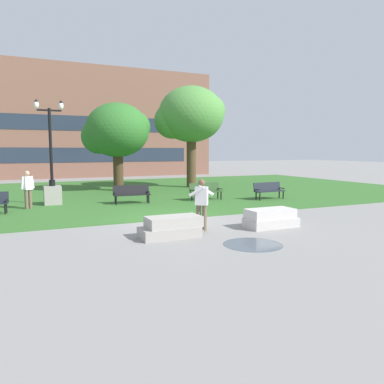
# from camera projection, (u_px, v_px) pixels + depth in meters

# --- Properties ---
(ground_plane) EXTENTS (140.00, 140.00, 0.00)m
(ground_plane) POSITION_uv_depth(u_px,v_px,m) (173.00, 220.00, 14.31)
(ground_plane) COLOR gray
(grass_lawn) EXTENTS (40.00, 20.00, 0.02)m
(grass_lawn) POSITION_uv_depth(u_px,v_px,m) (114.00, 193.00, 23.35)
(grass_lawn) COLOR #336628
(grass_lawn) RESTS_ON ground
(concrete_block_center) EXTENTS (1.86, 0.90, 0.64)m
(concrete_block_center) POSITION_uv_depth(u_px,v_px,m) (171.00, 227.00, 11.39)
(concrete_block_center) COLOR #9E9991
(concrete_block_center) RESTS_ON ground
(concrete_block_left) EXTENTS (1.80, 0.90, 0.64)m
(concrete_block_left) POSITION_uv_depth(u_px,v_px,m) (271.00, 218.00, 12.88)
(concrete_block_left) COLOR #BCB7B2
(concrete_block_left) RESTS_ON ground
(person_skateboarder) EXTENTS (0.89, 0.56, 1.71)m
(person_skateboarder) POSITION_uv_depth(u_px,v_px,m) (202.00, 201.00, 12.22)
(person_skateboarder) COLOR brown
(person_skateboarder) RESTS_ON ground
(skateboard) EXTENTS (0.86, 0.87, 0.14)m
(skateboard) POSITION_uv_depth(u_px,v_px,m) (198.00, 230.00, 12.02)
(skateboard) COLOR black
(skateboard) RESTS_ON ground
(puddle) EXTENTS (1.69, 1.69, 0.01)m
(puddle) POSITION_uv_depth(u_px,v_px,m) (253.00, 244.00, 10.52)
(puddle) COLOR #47515B
(puddle) RESTS_ON ground
(park_bench_near_right) EXTENTS (1.83, 0.64, 0.90)m
(park_bench_near_right) POSITION_uv_depth(u_px,v_px,m) (206.00, 190.00, 19.85)
(park_bench_near_right) COLOR #284723
(park_bench_near_right) RESTS_ON grass_lawn
(park_bench_far_left) EXTENTS (1.84, 0.68, 0.90)m
(park_bench_far_left) POSITION_uv_depth(u_px,v_px,m) (132.00, 193.00, 18.52)
(park_bench_far_left) COLOR black
(park_bench_far_left) RESTS_ON grass_lawn
(park_bench_far_right) EXTENTS (1.83, 0.65, 0.90)m
(park_bench_far_right) POSITION_uv_depth(u_px,v_px,m) (269.00, 190.00, 20.17)
(park_bench_far_right) COLOR #1E232D
(park_bench_far_right) RESTS_ON grass_lawn
(lamp_post_right) EXTENTS (1.32, 0.80, 5.01)m
(lamp_post_right) POSITION_uv_depth(u_px,v_px,m) (52.00, 184.00, 18.12)
(lamp_post_right) COLOR gray
(lamp_post_right) RESTS_ON grass_lawn
(tree_near_right) EXTENTS (4.29, 4.09, 5.67)m
(tree_near_right) POSITION_uv_depth(u_px,v_px,m) (117.00, 131.00, 24.11)
(tree_near_right) COLOR #42301E
(tree_near_right) RESTS_ON grass_lawn
(tree_far_left) EXTENTS (4.83, 4.60, 7.10)m
(tree_far_left) POSITION_uv_depth(u_px,v_px,m) (190.00, 116.00, 26.29)
(tree_far_left) COLOR #4C3823
(tree_far_left) RESTS_ON grass_lawn
(person_bystander_near_lawn) EXTENTS (0.61, 0.43, 1.71)m
(person_bystander_near_lawn) POSITION_uv_depth(u_px,v_px,m) (28.00, 187.00, 16.77)
(person_bystander_near_lawn) COLOR brown
(person_bystander_near_lawn) RESTS_ON grass_lawn
(building_facade_distant) EXTENTS (24.21, 1.03, 10.82)m
(building_facade_distant) POSITION_uv_depth(u_px,v_px,m) (97.00, 122.00, 36.56)
(building_facade_distant) COLOR brown
(building_facade_distant) RESTS_ON ground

